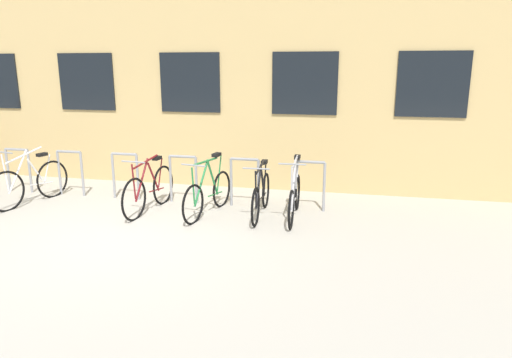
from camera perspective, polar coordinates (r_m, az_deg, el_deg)
The scene contains 8 objects.
ground_plane at distance 7.40m, azimuth -16.24°, elevation -6.80°, with size 42.00×42.00×0.00m, color #B2ADA0.
storefront_building at distance 12.93m, azimuth -3.17°, elevation 13.15°, with size 28.00×6.47×4.78m.
bike_rack at distance 9.01m, azimuth -12.62°, elevation 0.73°, with size 6.57×0.05×0.92m.
bicycle_white at distance 9.64m, azimuth -26.31°, elevation -0.43°, with size 0.53×1.74×1.10m.
bicycle_silver at distance 7.85m, azimuth 4.83°, elevation -2.18°, with size 0.44×1.73×1.08m.
bicycle_black at distance 7.95m, azimuth 0.63°, elevation -2.03°, with size 0.44×1.71×0.97m.
bicycle_maroon at distance 8.41m, azimuth -13.14°, elevation -1.29°, with size 0.44×1.76×1.03m.
bicycle_green at distance 8.06m, azimuth -5.97°, elevation -1.76°, with size 0.48×1.72×1.06m.
Camera 1 is at (3.41, -6.05, 2.53)m, focal length 32.09 mm.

